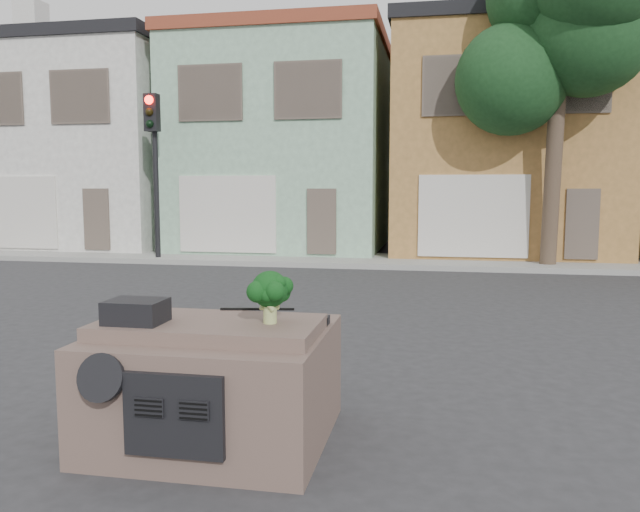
# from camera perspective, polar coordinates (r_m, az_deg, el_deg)

# --- Properties ---
(ground_plane) EXTENTS (120.00, 120.00, 0.00)m
(ground_plane) POSITION_cam_1_polar(r_m,az_deg,el_deg) (8.73, -2.53, -8.82)
(ground_plane) COLOR #303033
(ground_plane) RESTS_ON ground
(sidewalk) EXTENTS (40.00, 3.00, 0.15)m
(sidewalk) POSITION_cam_1_polar(r_m,az_deg,el_deg) (18.94, 4.75, -0.43)
(sidewalk) COLOR gray
(sidewalk) RESTS_ON ground
(townhouse_white) EXTENTS (7.20, 8.20, 7.55)m
(townhouse_white) POSITION_cam_1_polar(r_m,az_deg,el_deg) (26.18, -19.20, 9.20)
(townhouse_white) COLOR silver
(townhouse_white) RESTS_ON ground
(townhouse_mint) EXTENTS (7.20, 8.20, 7.55)m
(townhouse_mint) POSITION_cam_1_polar(r_m,az_deg,el_deg) (23.40, -2.80, 9.93)
(townhouse_mint) COLOR #8FBA9A
(townhouse_mint) RESTS_ON ground
(townhouse_tan) EXTENTS (7.20, 8.20, 7.55)m
(townhouse_tan) POSITION_cam_1_polar(r_m,az_deg,el_deg) (22.85, 16.09, 9.79)
(townhouse_tan) COLOR #A6763D
(townhouse_tan) RESTS_ON ground
(traffic_signal) EXTENTS (0.40, 0.40, 5.10)m
(traffic_signal) POSITION_cam_1_polar(r_m,az_deg,el_deg) (19.62, -14.89, 6.86)
(traffic_signal) COLOR black
(traffic_signal) RESTS_ON ground
(tree_near) EXTENTS (4.40, 4.00, 8.50)m
(tree_near) POSITION_cam_1_polar(r_m,az_deg,el_deg) (18.37, 20.70, 12.04)
(tree_near) COLOR #183C1B
(tree_near) RESTS_ON ground
(car_dashboard) EXTENTS (2.00, 1.80, 1.12)m
(car_dashboard) POSITION_cam_1_polar(r_m,az_deg,el_deg) (5.81, -9.46, -10.95)
(car_dashboard) COLOR brown
(car_dashboard) RESTS_ON ground
(instrument_hump) EXTENTS (0.48, 0.38, 0.20)m
(instrument_hump) POSITION_cam_1_polar(r_m,az_deg,el_deg) (5.57, -16.46, -4.88)
(instrument_hump) COLOR black
(instrument_hump) RESTS_ON car_dashboard
(wiper_arm) EXTENTS (0.69, 0.15, 0.02)m
(wiper_arm) POSITION_cam_1_polar(r_m,az_deg,el_deg) (5.94, -5.75, -4.85)
(wiper_arm) COLOR black
(wiper_arm) RESTS_ON car_dashboard
(broccoli) EXTENTS (0.46, 0.46, 0.46)m
(broccoli) POSITION_cam_1_polar(r_m,az_deg,el_deg) (5.33, -4.61, -3.71)
(broccoli) COLOR black
(broccoli) RESTS_ON car_dashboard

